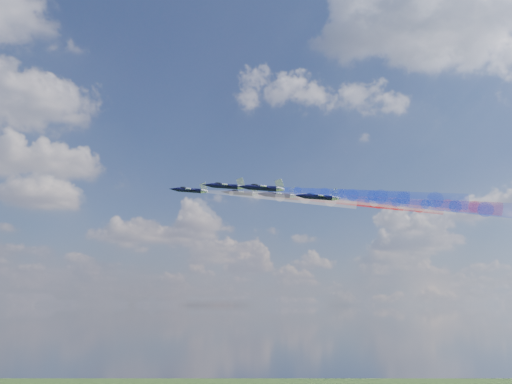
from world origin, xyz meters
TOP-DOWN VIEW (x-y plane):
  - jet_lead at (-15.30, 12.61)m, footprint 13.68×13.79m
  - trail_lead at (2.09, -2.96)m, footprint 30.24×28.11m
  - jet_inner_left at (-12.58, -1.69)m, footprint 13.68×13.79m
  - trail_inner_left at (4.81, -17.27)m, footprint 30.24×28.11m
  - jet_inner_right at (-0.65, 11.62)m, footprint 13.68×13.79m
  - trail_inner_right at (16.74, -3.96)m, footprint 30.24×28.11m
  - jet_outer_left at (-10.71, -15.35)m, footprint 13.68×13.79m
  - trail_outer_left at (6.68, -30.93)m, footprint 30.24×28.11m
  - jet_center_third at (1.83, -2.40)m, footprint 13.68×13.79m
  - trail_center_third at (19.22, -17.98)m, footprint 30.24×28.11m
  - jet_outer_right at (14.48, 11.86)m, footprint 13.68×13.79m
  - trail_outer_right at (31.87, -3.72)m, footprint 30.24×28.11m
  - jet_rear_left at (3.57, -16.57)m, footprint 13.68×13.79m
  - trail_rear_left at (20.96, -32.15)m, footprint 30.24×28.11m
  - jet_rear_right at (16.21, -4.26)m, footprint 13.68×13.79m
  - trail_rear_right at (33.60, -19.84)m, footprint 30.24×28.11m

SIDE VIEW (x-z plane):
  - trail_rear_left at x=20.96m, z-range 145.80..153.80m
  - trail_outer_left at x=6.68m, z-range 146.57..154.57m
  - jet_rear_left at x=3.57m, z-range 149.73..154.87m
  - trail_center_third at x=19.22m, z-range 148.49..156.49m
  - jet_outer_left at x=-10.71m, z-range 150.50..155.64m
  - trail_rear_right at x=33.60m, z-range 149.14..157.14m
  - trail_inner_left at x=4.81m, z-range 149.27..157.27m
  - trail_lead at x=2.09m, z-range 150.53..158.53m
  - jet_center_third at x=1.83m, z-range 152.43..157.56m
  - trail_inner_right at x=16.74m, z-range 151.15..159.14m
  - trail_outer_right at x=31.87m, z-range 151.49..159.49m
  - jet_rear_right at x=16.21m, z-range 153.07..158.20m
  - jet_inner_left at x=-12.58m, z-range 153.21..158.34m
  - jet_lead at x=-15.30m, z-range 154.47..159.60m
  - jet_inner_right at x=-0.65m, z-range 155.08..160.21m
  - jet_outer_right at x=14.48m, z-range 155.43..160.56m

